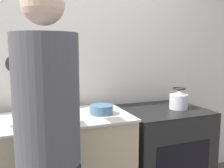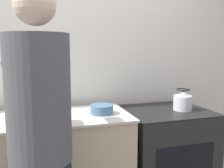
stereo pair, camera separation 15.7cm
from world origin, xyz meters
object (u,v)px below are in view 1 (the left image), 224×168
(knife, at_px, (31,117))
(kettle, at_px, (179,100))
(cutting_board, at_px, (38,119))
(bowl_prep, at_px, (101,109))
(oven, at_px, (162,154))
(person, at_px, (48,137))

(knife, height_order, kettle, kettle)
(cutting_board, bearing_deg, kettle, 0.09)
(bowl_prep, bearing_deg, knife, 176.87)
(oven, distance_m, person, 1.37)
(oven, bearing_deg, kettle, -18.64)
(oven, bearing_deg, cutting_board, -177.60)
(cutting_board, bearing_deg, oven, 2.40)
(cutting_board, height_order, kettle, kettle)
(cutting_board, relative_size, knife, 1.90)
(cutting_board, xyz_separation_m, bowl_prep, (0.50, -0.02, 0.03))
(person, bearing_deg, kettle, 23.13)
(knife, bearing_deg, person, -83.55)
(knife, relative_size, kettle, 1.06)
(oven, height_order, kettle, kettle)
(person, distance_m, kettle, 1.37)
(knife, relative_size, bowl_prep, 1.11)
(person, distance_m, cutting_board, 0.54)
(knife, distance_m, kettle, 1.32)
(cutting_board, xyz_separation_m, knife, (-0.05, 0.01, 0.01))
(person, bearing_deg, knife, 95.78)
(bowl_prep, bearing_deg, kettle, 1.38)
(cutting_board, bearing_deg, knife, 165.51)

